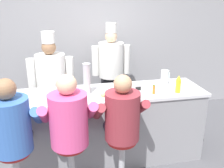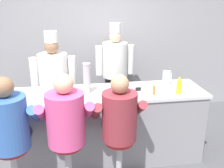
{
  "view_description": "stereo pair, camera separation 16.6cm",
  "coord_description": "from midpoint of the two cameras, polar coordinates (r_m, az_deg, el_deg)",
  "views": [
    {
      "loc": [
        -0.55,
        -2.82,
        2.24
      ],
      "look_at": [
        0.11,
        0.32,
        1.13
      ],
      "focal_mm": 42.0,
      "sensor_mm": 36.0,
      "label": 1
    },
    {
      "loc": [
        -0.39,
        -2.85,
        2.24
      ],
      "look_at": [
        0.11,
        0.32,
        1.13
      ],
      "focal_mm": 42.0,
      "sensor_mm": 36.0,
      "label": 2
    }
  ],
  "objects": [
    {
      "name": "coffee_mug_white",
      "position": [
        3.3,
        -15.91,
        -2.7
      ],
      "size": [
        0.14,
        0.09,
        0.1
      ],
      "color": "white",
      "rests_on": "diner_counter"
    },
    {
      "name": "diner_counter",
      "position": [
        3.67,
        -3.11,
        -9.15
      ],
      "size": [
        2.72,
        0.72,
        1.01
      ],
      "color": "gray",
      "rests_on": "ground_plane"
    },
    {
      "name": "breakfast_plate",
      "position": [
        3.29,
        -3.03,
        -2.69
      ],
      "size": [
        0.25,
        0.25,
        0.05
      ],
      "color": "white",
      "rests_on": "diner_counter"
    },
    {
      "name": "napkin_dispenser_chrome",
      "position": [
        3.45,
        4.19,
        -0.83
      ],
      "size": [
        0.12,
        0.07,
        0.12
      ],
      "color": "silver",
      "rests_on": "diner_counter"
    },
    {
      "name": "ketchup_bottle_red",
      "position": [
        3.37,
        0.82,
        -0.1
      ],
      "size": [
        0.08,
        0.08,
        0.27
      ],
      "color": "red",
      "rests_on": "diner_counter"
    },
    {
      "name": "hot_sauce_bottle_orange",
      "position": [
        3.41,
        7.71,
        -1.22
      ],
      "size": [
        0.03,
        0.03,
        0.13
      ],
      "color": "orange",
      "rests_on": "diner_counter"
    },
    {
      "name": "cereal_bowl",
      "position": [
        3.16,
        -10.69,
        -3.66
      ],
      "size": [
        0.14,
        0.14,
        0.06
      ],
      "color": "#4C7FB7",
      "rests_on": "diner_counter"
    },
    {
      "name": "cup_stack_steel",
      "position": [
        3.36,
        -6.9,
        1.11
      ],
      "size": [
        0.1,
        0.1,
        0.41
      ],
      "color": "#B7BABF",
      "rests_on": "diner_counter"
    },
    {
      "name": "diner_seated_blue",
      "position": [
        2.96,
        -22.56,
        -8.84
      ],
      "size": [
        0.62,
        0.61,
        1.48
      ],
      "color": "#B2B5BA",
      "rests_on": "ground_plane"
    },
    {
      "name": "diner_seated_pink",
      "position": [
        2.89,
        -11.04,
        -8.2
      ],
      "size": [
        0.62,
        0.62,
        1.48
      ],
      "color": "#B2B5BA",
      "rests_on": "ground_plane"
    },
    {
      "name": "cook_in_whites_near",
      "position": [
        4.06,
        -14.14,
        0.03
      ],
      "size": [
        0.68,
        0.43,
        1.74
      ],
      "color": "#232328",
      "rests_on": "ground_plane"
    },
    {
      "name": "cook_in_whites_far",
      "position": [
        4.7,
        -1.2,
        3.47
      ],
      "size": [
        0.69,
        0.44,
        1.77
      ],
      "color": "#232328",
      "rests_on": "ground_plane"
    },
    {
      "name": "diner_seated_maroon",
      "position": [
        2.95,
        0.47,
        -7.64
      ],
      "size": [
        0.59,
        0.58,
        1.44
      ],
      "color": "#B2B5BA",
      "rests_on": "ground_plane"
    },
    {
      "name": "water_pitcher_clear",
      "position": [
        3.8,
        10.19,
        1.45
      ],
      "size": [
        0.13,
        0.11,
        0.21
      ],
      "color": "silver",
      "rests_on": "diner_counter"
    },
    {
      "name": "wall_back",
      "position": [
        4.97,
        -6.3,
        8.69
      ],
      "size": [
        10.0,
        0.06,
        2.7
      ],
      "color": "#99999E",
      "rests_on": "ground_plane"
    },
    {
      "name": "mustard_bottle_yellow",
      "position": [
        3.5,
        12.91,
        -0.15
      ],
      "size": [
        0.07,
        0.07,
        0.24
      ],
      "color": "yellow",
      "rests_on": "diner_counter"
    },
    {
      "name": "coffee_mug_blue",
      "position": [
        3.46,
        -12.36,
        -1.38
      ],
      "size": [
        0.13,
        0.08,
        0.1
      ],
      "color": "#4C7AB2",
      "rests_on": "diner_counter"
    }
  ]
}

